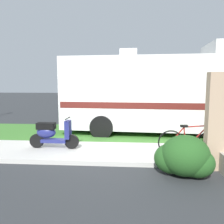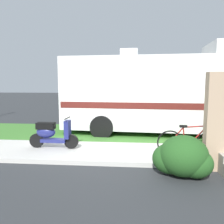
{
  "view_description": "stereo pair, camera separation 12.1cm",
  "coord_description": "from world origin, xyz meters",
  "px_view_note": "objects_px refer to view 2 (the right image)",
  "views": [
    {
      "loc": [
        1.21,
        -7.93,
        2.15
      ],
      "look_at": [
        0.58,
        0.3,
        1.1
      ],
      "focal_mm": 37.18,
      "sensor_mm": 36.0,
      "label": 1
    },
    {
      "loc": [
        1.33,
        -7.92,
        2.15
      ],
      "look_at": [
        0.58,
        0.3,
        1.1
      ],
      "focal_mm": 37.18,
      "sensor_mm": 36.0,
      "label": 2
    }
  ],
  "objects_px": {
    "bicycle": "(190,142)",
    "pickup_truck_far": "(199,98)",
    "pickup_truck_near": "(145,103)",
    "motorhome_rv": "(159,93)",
    "scooter": "(52,133)"
  },
  "relations": [
    {
      "from": "pickup_truck_far",
      "to": "bicycle",
      "type": "bearing_deg",
      "value": -106.44
    },
    {
      "from": "bicycle",
      "to": "pickup_truck_far",
      "type": "bearing_deg",
      "value": 73.56
    },
    {
      "from": "pickup_truck_near",
      "to": "pickup_truck_far",
      "type": "xyz_separation_m",
      "value": [
        4.14,
        3.63,
        0.05
      ]
    },
    {
      "from": "scooter",
      "to": "motorhome_rv",
      "type": "bearing_deg",
      "value": 38.68
    },
    {
      "from": "bicycle",
      "to": "pickup_truck_near",
      "type": "xyz_separation_m",
      "value": [
        -0.9,
        7.36,
        0.43
      ]
    },
    {
      "from": "motorhome_rv",
      "to": "pickup_truck_near",
      "type": "distance_m",
      "value": 4.17
    },
    {
      "from": "motorhome_rv",
      "to": "pickup_truck_near",
      "type": "relative_size",
      "value": 1.51
    },
    {
      "from": "scooter",
      "to": "pickup_truck_far",
      "type": "distance_m",
      "value": 12.86
    },
    {
      "from": "pickup_truck_near",
      "to": "pickup_truck_far",
      "type": "distance_m",
      "value": 5.5
    },
    {
      "from": "bicycle",
      "to": "pickup_truck_far",
      "type": "distance_m",
      "value": 11.47
    },
    {
      "from": "motorhome_rv",
      "to": "pickup_truck_far",
      "type": "bearing_deg",
      "value": 63.94
    },
    {
      "from": "motorhome_rv",
      "to": "bicycle",
      "type": "xyz_separation_m",
      "value": [
        0.52,
        -3.29,
        -1.22
      ]
    },
    {
      "from": "bicycle",
      "to": "scooter",
      "type": "bearing_deg",
      "value": 173.94
    },
    {
      "from": "motorhome_rv",
      "to": "scooter",
      "type": "height_order",
      "value": "motorhome_rv"
    },
    {
      "from": "motorhome_rv",
      "to": "bicycle",
      "type": "distance_m",
      "value": 3.55
    }
  ]
}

